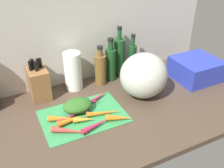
% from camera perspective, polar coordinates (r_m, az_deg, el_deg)
% --- Properties ---
extents(ground_plane, '(1.70, 0.80, 0.03)m').
position_cam_1_polar(ground_plane, '(1.37, -0.52, -6.33)').
color(ground_plane, '#47382B').
extents(wall_back, '(1.70, 0.03, 0.60)m').
position_cam_1_polar(wall_back, '(1.53, -7.01, 11.22)').
color(wall_back, '#BCB7AD').
rests_on(wall_back, ground_plane).
extents(cutting_board, '(0.42, 0.30, 0.01)m').
position_cam_1_polar(cutting_board, '(1.32, -6.44, -7.08)').
color(cutting_board, '#338C4C').
rests_on(cutting_board, ground_plane).
extents(carrot_0, '(0.15, 0.08, 0.02)m').
position_cam_1_polar(carrot_0, '(1.39, -5.57, -4.01)').
color(carrot_0, '#B2264C').
rests_on(carrot_0, cutting_board).
extents(carrot_1, '(0.14, 0.04, 0.03)m').
position_cam_1_polar(carrot_1, '(1.27, -9.16, -7.96)').
color(carrot_1, orange).
rests_on(carrot_1, cutting_board).
extents(carrot_2, '(0.17, 0.10, 0.03)m').
position_cam_1_polar(carrot_2, '(1.29, -10.38, -7.62)').
color(carrot_2, orange).
rests_on(carrot_2, cutting_board).
extents(carrot_3, '(0.17, 0.07, 0.02)m').
position_cam_1_polar(carrot_3, '(1.31, -8.90, -6.99)').
color(carrot_3, '#B2264C').
rests_on(carrot_3, cutting_board).
extents(carrot_4, '(0.16, 0.12, 0.03)m').
position_cam_1_polar(carrot_4, '(1.21, -9.42, -10.30)').
color(carrot_4, red).
rests_on(carrot_4, cutting_board).
extents(carrot_5, '(0.12, 0.07, 0.02)m').
position_cam_1_polar(carrot_5, '(1.44, -2.52, -2.64)').
color(carrot_5, '#B2264C').
rests_on(carrot_5, cutting_board).
extents(carrot_6, '(0.11, 0.06, 0.03)m').
position_cam_1_polar(carrot_6, '(1.27, -6.40, -7.90)').
color(carrot_6, orange).
rests_on(carrot_6, cutting_board).
extents(carrot_7, '(0.10, 0.10, 0.03)m').
position_cam_1_polar(carrot_7, '(1.32, -6.86, -5.97)').
color(carrot_7, '#B2264C').
rests_on(carrot_7, cutting_board).
extents(carrot_8, '(0.13, 0.09, 0.03)m').
position_cam_1_polar(carrot_8, '(1.27, 1.56, -7.57)').
color(carrot_8, orange).
rests_on(carrot_8, cutting_board).
extents(carrot_9, '(0.17, 0.06, 0.03)m').
position_cam_1_polar(carrot_9, '(1.23, -3.49, -9.09)').
color(carrot_9, '#B2264C').
rests_on(carrot_9, cutting_board).
extents(carrot_10, '(0.18, 0.07, 0.02)m').
position_cam_1_polar(carrot_10, '(1.31, -1.81, -6.45)').
color(carrot_10, orange).
rests_on(carrot_10, cutting_board).
extents(carrot_greens_pile, '(0.15, 0.12, 0.06)m').
position_cam_1_polar(carrot_greens_pile, '(1.33, -7.70, -4.75)').
color(carrot_greens_pile, '#2D6023').
rests_on(carrot_greens_pile, cutting_board).
extents(winter_squash, '(0.27, 0.25, 0.25)m').
position_cam_1_polar(winter_squash, '(1.42, 7.08, 1.90)').
color(winter_squash, '#B2B7A8').
rests_on(winter_squash, ground_plane).
extents(knife_block, '(0.10, 0.14, 0.23)m').
position_cam_1_polar(knife_block, '(1.47, -16.06, 0.25)').
color(knife_block, brown).
rests_on(knife_block, ground_plane).
extents(paper_towel_roll, '(0.10, 0.10, 0.23)m').
position_cam_1_polar(paper_towel_roll, '(1.50, -8.72, 2.89)').
color(paper_towel_roll, white).
rests_on(paper_towel_roll, ground_plane).
extents(bottle_0, '(0.07, 0.07, 0.25)m').
position_cam_1_polar(bottle_0, '(1.54, -2.60, 3.39)').
color(bottle_0, brown).
rests_on(bottle_0, ground_plane).
extents(bottle_1, '(0.07, 0.07, 0.27)m').
position_cam_1_polar(bottle_1, '(1.58, -0.30, 4.67)').
color(bottle_1, '#19421E').
rests_on(bottle_1, ground_plane).
extents(bottle_2, '(0.07, 0.07, 0.32)m').
position_cam_1_polar(bottle_2, '(1.63, 1.62, 6.17)').
color(bottle_2, '#19421E').
rests_on(bottle_2, ground_plane).
extents(bottle_3, '(0.05, 0.05, 0.27)m').
position_cam_1_polar(bottle_3, '(1.66, 4.54, 5.80)').
color(bottle_3, '#19421E').
rests_on(bottle_3, ground_plane).
extents(dish_rack, '(0.26, 0.25, 0.13)m').
position_cam_1_polar(dish_rack, '(1.70, 18.19, 3.22)').
color(dish_rack, '#2838AD').
rests_on(dish_rack, ground_plane).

